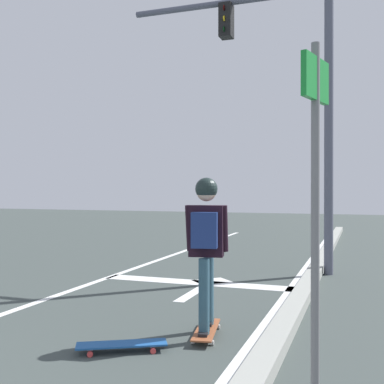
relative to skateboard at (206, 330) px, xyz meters
name	(u,v)px	position (x,y,z in m)	size (l,w,h in m)	color
lane_line_center	(76,289)	(-2.60, 1.56, -0.06)	(0.12, 20.00, 0.01)	silver
lane_line_curbside	(279,305)	(0.49, 1.56, -0.06)	(0.12, 20.00, 0.01)	silver
stop_bar	(199,283)	(-0.98, 2.64, -0.06)	(3.24, 0.40, 0.01)	silver
lane_arrow_stem	(195,291)	(-0.82, 1.99, -0.06)	(0.16, 1.40, 0.01)	silver
lane_arrow_head	(212,281)	(-0.82, 2.84, -0.06)	(0.56, 0.44, 0.01)	silver
curb_strip	(298,302)	(0.74, 1.56, 0.01)	(0.24, 24.00, 0.14)	#979991
skateboard	(206,330)	(0.00, 0.00, 0.00)	(0.34, 0.83, 0.08)	brown
skater	(206,235)	(0.00, -0.02, 0.99)	(0.43, 0.60, 1.57)	#2F5262
spare_skateboard	(122,345)	(-0.60, -0.72, 0.00)	(0.84, 0.58, 0.08)	#1A4D90
traffic_signal_mast	(285,73)	(0.18, 4.14, 3.59)	(3.87, 0.34, 5.51)	#525667
street_sign_post	(315,172)	(1.21, -1.30, 1.58)	(0.15, 0.44, 2.54)	slate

